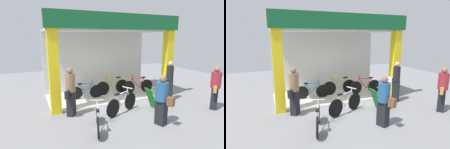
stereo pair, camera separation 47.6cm
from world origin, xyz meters
TOP-DOWN VIEW (x-y plane):
  - ground_plane at (0.00, 0.00)m, footprint 19.13×19.13m
  - shop_facade at (0.00, 1.41)m, footprint 5.76×2.87m
  - bicycle_inside_0 at (-1.09, 1.13)m, footprint 1.57×0.43m
  - bicycle_inside_1 at (0.34, 1.31)m, footprint 1.76×0.48m
  - bicycle_inside_2 at (1.59, 0.94)m, footprint 1.70×0.47m
  - bicycle_parked_0 at (-0.34, -1.02)m, footprint 1.57×0.74m
  - bicycle_parked_1 at (-1.64, -1.86)m, footprint 0.56×1.53m
  - sandwich_board_sign at (1.06, -1.14)m, footprint 0.70×0.48m
  - pedestrian_0 at (3.16, -2.17)m, footprint 0.60×0.53m
  - pedestrian_1 at (0.37, -2.39)m, footprint 0.46×0.67m
  - pedestrian_2 at (2.25, -0.58)m, footprint 0.49×0.57m
  - pedestrian_3 at (-2.13, -0.46)m, footprint 0.52×0.60m

SIDE VIEW (x-z plane):
  - ground_plane at x=0.00m, z-range 0.00..0.00m
  - bicycle_inside_0 at x=-1.09m, z-range -0.09..0.78m
  - bicycle_parked_1 at x=-1.64m, z-range -0.09..0.79m
  - bicycle_inside_2 at x=1.59m, z-range -0.09..0.84m
  - bicycle_parked_0 at x=-0.34m, z-range -0.09..0.84m
  - bicycle_inside_1 at x=0.34m, z-range -0.10..0.87m
  - sandwich_board_sign at x=1.06m, z-range 0.00..0.86m
  - pedestrian_1 at x=0.37m, z-range 0.04..1.68m
  - pedestrian_0 at x=3.16m, z-range 0.04..1.75m
  - pedestrian_2 at x=2.25m, z-range 0.02..1.80m
  - pedestrian_3 at x=-2.13m, z-range 0.04..1.82m
  - shop_facade at x=0.00m, z-range 0.15..3.89m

